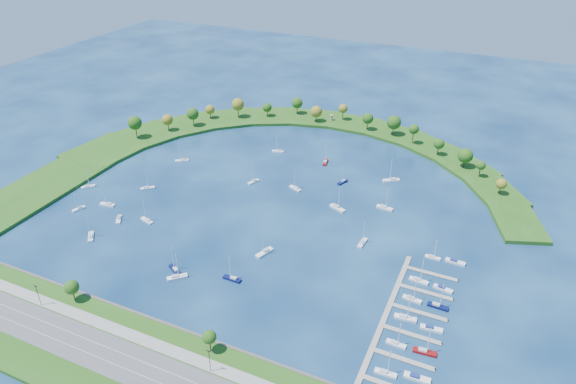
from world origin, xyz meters
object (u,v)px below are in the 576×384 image
at_px(harbor_tower, 332,117).
at_px(moored_boat_8, 343,181).
at_px(moored_boat_19, 182,160).
at_px(docked_boat_8, 419,280).
at_px(moored_boat_1, 79,208).
at_px(moored_boat_13, 88,186).
at_px(moored_boat_17, 254,181).
at_px(moored_boat_9, 232,278).
at_px(moored_boat_14, 265,252).
at_px(moored_boat_4, 147,220).
at_px(docked_boat_1, 417,378).
at_px(docked_boat_4, 405,317).
at_px(dock_system, 404,320).
at_px(docked_boat_3, 425,351).
at_px(moored_boat_3, 91,236).
at_px(moored_boat_18, 175,269).
at_px(docked_boat_6, 412,299).
at_px(docked_boat_9, 443,289).
at_px(moored_boat_12, 391,180).
at_px(docked_boat_0, 386,372).
at_px(moored_boat_16, 147,188).
at_px(docked_boat_2, 396,343).
at_px(docked_boat_7, 438,306).
at_px(moored_boat_11, 295,188).
at_px(docked_boat_11, 455,262).
at_px(docked_boat_5, 431,328).
at_px(moored_boat_20, 325,162).
at_px(moored_boat_0, 363,242).
at_px(moored_boat_5, 337,207).
at_px(moored_boat_6, 107,204).
at_px(moored_boat_2, 385,207).
at_px(docked_boat_10, 433,257).
at_px(moored_boat_7, 177,277).

bearing_deg(harbor_tower, moored_boat_8, -65.48).
bearing_deg(moored_boat_19, docked_boat_8, 127.75).
xyz_separation_m(moored_boat_1, docked_boat_8, (176.96, 16.26, 0.05)).
xyz_separation_m(moored_boat_13, moored_boat_17, (83.28, 44.37, -0.01)).
xyz_separation_m(moored_boat_9, moored_boat_14, (4.39, 22.68, 0.05)).
height_order(moored_boat_4, docked_boat_1, moored_boat_4).
bearing_deg(moored_boat_1, docked_boat_4, 106.31).
xyz_separation_m(dock_system, moored_boat_1, (-176.74, 9.41, 0.51)).
height_order(harbor_tower, docked_boat_3, docked_boat_3).
bearing_deg(moored_boat_3, moored_boat_18, -134.82).
xyz_separation_m(moored_boat_1, docked_boat_4, (176.95, -8.50, 0.08)).
bearing_deg(docked_boat_6, docked_boat_1, -69.73).
bearing_deg(docked_boat_8, moored_boat_8, 134.80).
bearing_deg(moored_boat_14, moored_boat_4, -69.53).
bearing_deg(moored_boat_1, moored_boat_13, -129.28).
relative_size(moored_boat_13, docked_boat_9, 1.30).
distance_m(moored_boat_12, docked_boat_1, 141.65).
bearing_deg(docked_boat_0, moored_boat_16, 153.46).
height_order(moored_boat_16, docked_boat_2, moored_boat_16).
relative_size(moored_boat_12, docked_boat_7, 1.17).
xyz_separation_m(docked_boat_1, docked_boat_8, (-10.45, 51.82, 0.22)).
xyz_separation_m(moored_boat_9, docked_boat_2, (74.16, -7.15, -0.03)).
height_order(moored_boat_1, docked_boat_6, docked_boat_6).
bearing_deg(moored_boat_11, dock_system, 158.64).
distance_m(docked_boat_2, docked_boat_11, 60.72).
xyz_separation_m(docked_boat_3, docked_boat_9, (-0.03, 38.04, -0.30)).
height_order(moored_boat_12, moored_boat_13, moored_boat_12).
bearing_deg(docked_boat_1, docked_boat_0, -168.74).
height_order(moored_boat_11, moored_boat_18, moored_boat_18).
relative_size(moored_boat_16, moored_boat_18, 0.95).
distance_m(docked_boat_1, docked_boat_5, 25.55).
bearing_deg(moored_boat_14, docked_boat_5, 98.02).
relative_size(dock_system, moored_boat_20, 6.59).
xyz_separation_m(moored_boat_12, moored_boat_20, (-43.38, 5.89, -0.06)).
bearing_deg(moored_boat_0, moored_boat_5, 46.05).
height_order(harbor_tower, docked_boat_9, harbor_tower).
height_order(moored_boat_13, docked_boat_2, same).
bearing_deg(docked_boat_4, docked_boat_3, -59.04).
bearing_deg(dock_system, moored_boat_20, 123.85).
height_order(moored_boat_9, docked_boat_5, moored_boat_9).
relative_size(moored_boat_6, docked_boat_11, 1.39).
bearing_deg(moored_boat_2, docked_boat_10, -39.22).
height_order(harbor_tower, moored_boat_19, moored_boat_19).
height_order(moored_boat_3, docked_boat_11, moored_boat_3).
xyz_separation_m(moored_boat_19, docked_boat_3, (169.93, -92.66, 0.01)).
relative_size(moored_boat_19, docked_boat_1, 1.31).
relative_size(moored_boat_3, moored_boat_12, 0.87).
height_order(dock_system, moored_boat_8, moored_boat_8).
bearing_deg(moored_boat_7, docked_boat_8, -21.03).
height_order(moored_boat_6, docked_boat_3, docked_boat_3).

